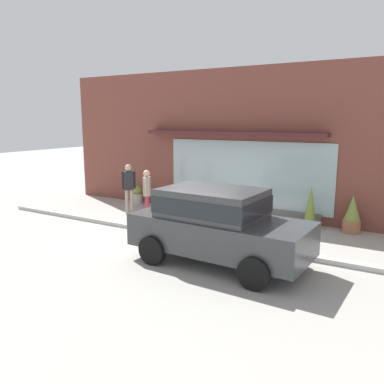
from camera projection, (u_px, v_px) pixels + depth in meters
ground_plane at (186, 235)px, 11.15m from camera, size 60.00×60.00×0.00m
curb_strip at (182, 235)px, 10.97m from camera, size 14.00×0.24×0.12m
storefront at (234, 144)px, 13.41m from camera, size 14.00×0.81×4.94m
fire_hydrant at (168, 208)px, 12.52m from camera, size 0.43×0.41×0.92m
pedestrian_with_handbag at (147, 191)px, 12.71m from camera, size 0.36×0.62×1.65m
pedestrian_passerby at (129, 185)px, 13.53m from camera, size 0.38×0.36×1.73m
parked_car_dark_gray at (217, 222)px, 8.85m from camera, size 4.10×2.07×1.72m
potted_plant_window_right at (310, 208)px, 11.78m from camera, size 0.38×0.38×1.32m
potted_plant_trailing_edge at (165, 198)px, 14.60m from camera, size 0.48×0.48×0.71m
potted_plant_low_front at (352, 215)px, 11.32m from camera, size 0.51×0.51×1.12m
potted_plant_near_hydrant at (138, 195)px, 15.24m from camera, size 0.37×0.37×0.72m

